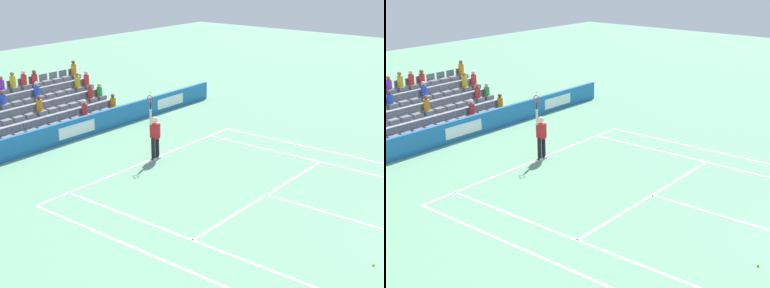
{
  "view_description": "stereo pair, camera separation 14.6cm",
  "coord_description": "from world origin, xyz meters",
  "views": [
    {
      "loc": [
        15.43,
        2.53,
        7.86
      ],
      "look_at": [
        -0.14,
        -9.79,
        1.1
      ],
      "focal_mm": 52.28,
      "sensor_mm": 36.0,
      "label": 1
    },
    {
      "loc": [
        15.34,
        2.65,
        7.86
      ],
      "look_at": [
        -0.14,
        -9.79,
        1.1
      ],
      "focal_mm": 52.28,
      "sensor_mm": 36.0,
      "label": 2
    }
  ],
  "objects": [
    {
      "name": "line_doubles_sideline_right",
      "position": [
        -5.49,
        -5.95,
        0.0
      ],
      "size": [
        0.1,
        11.89,
        0.01
      ],
      "primitive_type": "cube",
      "color": "white",
      "rests_on": "ground"
    },
    {
      "name": "line_singles_sideline_right",
      "position": [
        -4.12,
        -5.95,
        0.0
      ],
      "size": [
        0.1,
        11.89,
        0.01
      ],
      "primitive_type": "cube",
      "color": "white",
      "rests_on": "ground"
    },
    {
      "name": "line_doubles_sideline_left",
      "position": [
        5.49,
        -5.95,
        0.0
      ],
      "size": [
        0.1,
        11.89,
        0.01
      ],
      "primitive_type": "cube",
      "color": "white",
      "rests_on": "ground"
    },
    {
      "name": "loose_tennis_ball",
      "position": [
        2.22,
        -1.76,
        0.03
      ],
      "size": [
        0.07,
        0.07,
        0.07
      ],
      "primitive_type": "sphere",
      "color": "#D1E533",
      "rests_on": "ground"
    },
    {
      "name": "line_centre_service",
      "position": [
        0.0,
        -3.2,
        0.0
      ],
      "size": [
        0.1,
        6.4,
        0.01
      ],
      "primitive_type": "cube",
      "color": "white",
      "rests_on": "ground"
    },
    {
      "name": "line_singles_sideline_left",
      "position": [
        4.12,
        -5.95,
        0.0
      ],
      "size": [
        0.1,
        11.89,
        0.01
      ],
      "primitive_type": "cube",
      "color": "white",
      "rests_on": "ground"
    },
    {
      "name": "sponsor_barrier",
      "position": [
        -0.0,
        -16.31,
        0.47
      ],
      "size": [
        19.23,
        0.22,
        0.94
      ],
      "color": "#1E66AD",
      "rests_on": "ground"
    },
    {
      "name": "line_baseline",
      "position": [
        0.0,
        -11.89,
        0.0
      ],
      "size": [
        10.97,
        0.1,
        0.01
      ],
      "primitive_type": "cube",
      "color": "white",
      "rests_on": "ground"
    },
    {
      "name": "line_service",
      "position": [
        0.0,
        -6.4,
        0.0
      ],
      "size": [
        8.23,
        0.1,
        0.01
      ],
      "primitive_type": "cube",
      "color": "white",
      "rests_on": "ground"
    },
    {
      "name": "tennis_player",
      "position": [
        -0.27,
        -11.79,
        0.99
      ],
      "size": [
        0.53,
        0.36,
        2.85
      ],
      "color": "black",
      "rests_on": "ground"
    },
    {
      "name": "line_centre_mark",
      "position": [
        0.0,
        -11.79,
        0.0
      ],
      "size": [
        0.1,
        0.2,
        0.01
      ],
      "primitive_type": "cube",
      "color": "white",
      "rests_on": "ground"
    },
    {
      "name": "stadium_stand",
      "position": [
        -0.02,
        -19.25,
        0.69
      ],
      "size": [
        7.44,
        3.8,
        2.62
      ],
      "color": "gray",
      "rests_on": "ground"
    }
  ]
}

